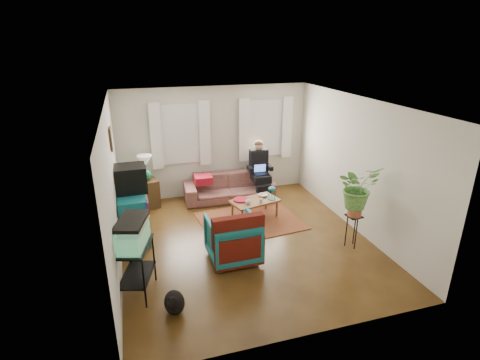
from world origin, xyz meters
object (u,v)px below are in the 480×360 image
object	(u,v)px
dresser	(134,215)
sofa	(229,183)
armchair	(233,237)
side_table	(148,193)
coffee_table	(255,209)
aquarium_stand	(137,270)
plant_stand	(352,231)

from	to	relation	value
dresser	sofa	bearing A→B (deg)	28.78
armchair	side_table	bearing A→B (deg)	-65.82
armchair	coffee_table	size ratio (longest dim) A/B	0.87
dresser	aquarium_stand	size ratio (longest dim) A/B	1.25
aquarium_stand	coffee_table	xyz separation A→B (m)	(2.48, 1.91, -0.21)
sofa	coffee_table	size ratio (longest dim) A/B	2.12
dresser	side_table	bearing A→B (deg)	74.96
side_table	plant_stand	size ratio (longest dim) A/B	1.02
dresser	plant_stand	size ratio (longest dim) A/B	1.64
coffee_table	plant_stand	size ratio (longest dim) A/B	1.57
armchair	plant_stand	bearing A→B (deg)	172.69
dresser	aquarium_stand	xyz separation A→B (m)	(-0.01, -1.78, -0.05)
sofa	armchair	xyz separation A→B (m)	(-0.61, -2.53, 0.02)
dresser	aquarium_stand	bearing A→B (deg)	-91.37
aquarium_stand	coffee_table	world-z (taller)	aquarium_stand
aquarium_stand	dresser	bearing A→B (deg)	106.19
dresser	armchair	size ratio (longest dim) A/B	1.20
side_table	aquarium_stand	xyz separation A→B (m)	(-0.35, -3.15, 0.09)
aquarium_stand	plant_stand	size ratio (longest dim) A/B	1.31
plant_stand	dresser	bearing A→B (deg)	158.52
side_table	plant_stand	bearing A→B (deg)	-39.60
side_table	dresser	distance (m)	1.41
aquarium_stand	sofa	bearing A→B (deg)	70.47
sofa	aquarium_stand	world-z (taller)	aquarium_stand
armchair	plant_stand	xyz separation A→B (m)	(2.20, -0.23, -0.11)
aquarium_stand	plant_stand	bearing A→B (deg)	20.84
aquarium_stand	armchair	bearing A→B (deg)	34.31
sofa	armchair	size ratio (longest dim) A/B	2.45
sofa	aquarium_stand	bearing A→B (deg)	-122.95
sofa	plant_stand	size ratio (longest dim) A/B	3.34
sofa	plant_stand	bearing A→B (deg)	-56.98
coffee_table	sofa	bearing A→B (deg)	89.41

